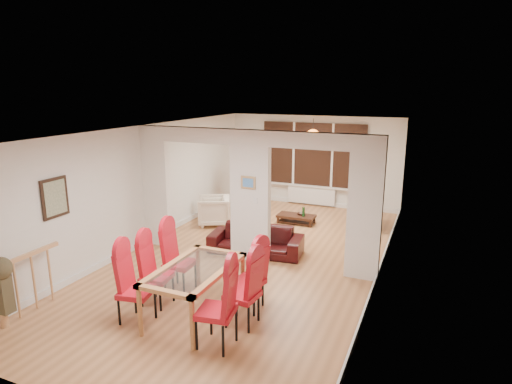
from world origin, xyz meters
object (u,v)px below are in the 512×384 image
Objects in this scene: dining_chair_rc at (248,276)px; armchair at (214,211)px; dining_chair_lc at (179,259)px; dining_chair_ra at (216,305)px; dining_table at (196,291)px; sofa at (256,240)px; television at (369,216)px; dining_chair_rb at (242,290)px; person at (238,184)px; dining_chair_la at (136,287)px; dining_chair_lb at (156,272)px; coffee_table at (296,219)px; bowl at (301,214)px; bottle at (303,212)px.

armchair is (-2.52, 3.53, -0.18)m from dining_chair_rc.
armchair is at bearing 106.45° from dining_chair_lc.
armchair is (-2.54, 4.59, -0.23)m from dining_chair_ra.
dining_chair_ra reaches higher than dining_table.
television is at bearing 47.19° from sofa.
person is (-2.54, 5.22, 0.26)m from dining_chair_rb.
dining_chair_lc is at bearing -7.38° from armchair.
dining_chair_lb is at bearing 83.13° from dining_chair_la.
dining_chair_lc reaches higher than dining_chair_la.
person reaches higher than sofa.
person is at bearing 169.15° from coffee_table.
dining_chair_lb reaches higher than coffee_table.
bowl is at bearing 76.58° from sofa.
dining_table is at bearing -1.83° from armchair.
person is at bearing 103.49° from dining_chair_ra.
dining_chair_lc is 1.20× the size of coffee_table.
dining_chair_lb is 0.99× the size of dining_chair_rb.
armchair is at bearing -158.09° from bottle.
dining_chair_rb is (0.09, 0.61, -0.04)m from dining_chair_ra.
dining_chair_rb is 0.46m from dining_chair_rc.
dining_chair_lc reaches higher than dining_table.
dining_chair_lc is 1.53m from dining_chair_rb.
television is at bearing 16.36° from bottle.
bottle is (0.88, 4.26, -0.22)m from dining_chair_lc.
sofa is 2.23m from bottle.
dining_chair_rc reaches higher than bottle.
bottle is at bearing -52.83° from bowl.
sofa is at bearing -96.40° from bowl.
dining_chair_la is at bearing -97.39° from coffee_table.
television is at bearing 57.79° from dining_chair_lb.
dining_table is at bearing 29.88° from person.
sofa is at bearing 72.96° from dining_chair_lc.
dining_chair_rc reaches higher than coffee_table.
armchair is at bearing 93.28° from dining_chair_la.
dining_chair_la is 1.36m from dining_chair_ra.
dining_table is 0.87m from dining_chair_la.
dining_table is 4.44m from armchair.
armchair is at bearing 99.21° from dining_chair_lb.
dining_chair_la is at bearing 21.81° from person.
dining_table is 1.41× the size of dining_chair_ra.
bowl is at bearing 103.14° from dining_chair_rb.
dining_chair_la is 3.22m from sofa.
bowl is (1.98, 0.97, -0.12)m from armchair.
dining_chair_lb is 1.37× the size of armchair.
dining_chair_rc reaches higher than armchair.
person is at bearing 149.04° from armchair.
dining_chair_la is 0.69× the size of person.
person reaches higher than dining_chair_ra.
person reaches higher than coffee_table.
dining_chair_lc is 1.32m from dining_chair_rc.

